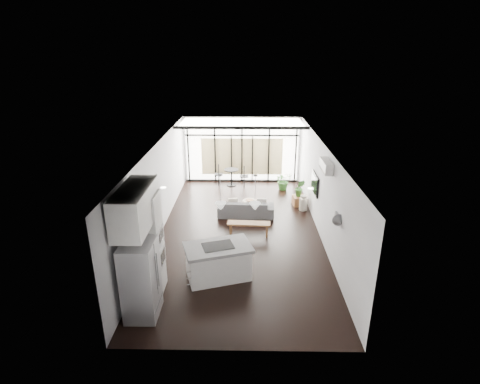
{
  "coord_description": "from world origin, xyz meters",
  "views": [
    {
      "loc": [
        0.19,
        -10.64,
        5.44
      ],
      "look_at": [
        0.0,
        0.3,
        1.25
      ],
      "focal_mm": 28.0,
      "sensor_mm": 36.0,
      "label": 1
    }
  ],
  "objects_px": {
    "pouf": "(250,205)",
    "tv": "(315,183)",
    "island": "(218,262)",
    "milk_can": "(303,203)",
    "sofa": "(246,205)",
    "fridge": "(141,280)",
    "console_bench": "(249,229)"
  },
  "relations": [
    {
      "from": "fridge",
      "to": "sofa",
      "type": "relative_size",
      "value": 0.9
    },
    {
      "from": "sofa",
      "to": "fridge",
      "type": "bearing_deg",
      "value": 69.06
    },
    {
      "from": "console_bench",
      "to": "pouf",
      "type": "bearing_deg",
      "value": 92.16
    },
    {
      "from": "fridge",
      "to": "milk_can",
      "type": "relative_size",
      "value": 3.1
    },
    {
      "from": "fridge",
      "to": "console_bench",
      "type": "relative_size",
      "value": 1.31
    },
    {
      "from": "island",
      "to": "pouf",
      "type": "bearing_deg",
      "value": 61.33
    },
    {
      "from": "pouf",
      "to": "island",
      "type": "bearing_deg",
      "value": -100.92
    },
    {
      "from": "fridge",
      "to": "tv",
      "type": "relative_size",
      "value": 1.58
    },
    {
      "from": "pouf",
      "to": "console_bench",
      "type": "bearing_deg",
      "value": -91.07
    },
    {
      "from": "milk_can",
      "to": "fridge",
      "type": "bearing_deg",
      "value": -126.71
    },
    {
      "from": "island",
      "to": "console_bench",
      "type": "relative_size",
      "value": 1.23
    },
    {
      "from": "island",
      "to": "sofa",
      "type": "relative_size",
      "value": 0.84
    },
    {
      "from": "island",
      "to": "console_bench",
      "type": "bearing_deg",
      "value": 53.62
    },
    {
      "from": "sofa",
      "to": "console_bench",
      "type": "bearing_deg",
      "value": 95.7
    },
    {
      "from": "pouf",
      "to": "tv",
      "type": "bearing_deg",
      "value": -18.38
    },
    {
      "from": "pouf",
      "to": "tv",
      "type": "height_order",
      "value": "tv"
    },
    {
      "from": "island",
      "to": "fridge",
      "type": "relative_size",
      "value": 0.94
    },
    {
      "from": "sofa",
      "to": "island",
      "type": "bearing_deg",
      "value": 81.8
    },
    {
      "from": "pouf",
      "to": "tv",
      "type": "xyz_separation_m",
      "value": [
        2.14,
        -0.71,
        1.1
      ]
    },
    {
      "from": "island",
      "to": "fridge",
      "type": "distance_m",
      "value": 2.15
    },
    {
      "from": "fridge",
      "to": "milk_can",
      "type": "distance_m",
      "value": 7.18
    },
    {
      "from": "fridge",
      "to": "tv",
      "type": "xyz_separation_m",
      "value": [
        4.49,
        4.95,
        0.43
      ]
    },
    {
      "from": "console_bench",
      "to": "pouf",
      "type": "xyz_separation_m",
      "value": [
        0.04,
        1.91,
        -0.02
      ]
    },
    {
      "from": "island",
      "to": "fridge",
      "type": "bearing_deg",
      "value": -154.51
    },
    {
      "from": "fridge",
      "to": "tv",
      "type": "height_order",
      "value": "fridge"
    },
    {
      "from": "pouf",
      "to": "milk_can",
      "type": "height_order",
      "value": "milk_can"
    },
    {
      "from": "milk_can",
      "to": "island",
      "type": "bearing_deg",
      "value": -122.58
    },
    {
      "from": "sofa",
      "to": "milk_can",
      "type": "height_order",
      "value": "sofa"
    },
    {
      "from": "island",
      "to": "milk_can",
      "type": "bearing_deg",
      "value": 39.67
    },
    {
      "from": "fridge",
      "to": "pouf",
      "type": "height_order",
      "value": "fridge"
    },
    {
      "from": "tv",
      "to": "console_bench",
      "type": "bearing_deg",
      "value": -151.18
    },
    {
      "from": "fridge",
      "to": "pouf",
      "type": "xyz_separation_m",
      "value": [
        2.35,
        5.66,
        -0.68
      ]
    }
  ]
}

